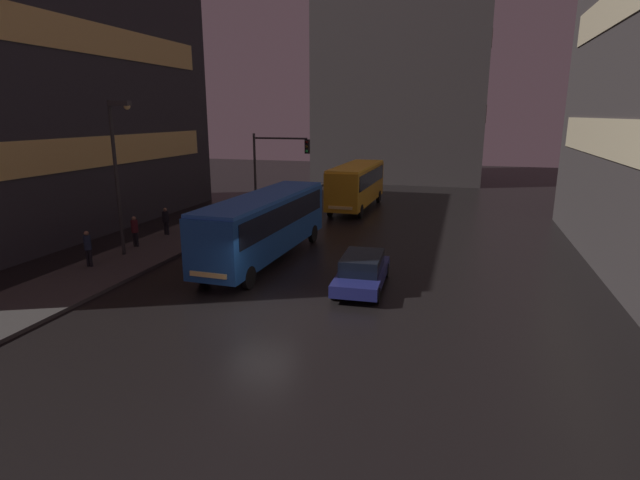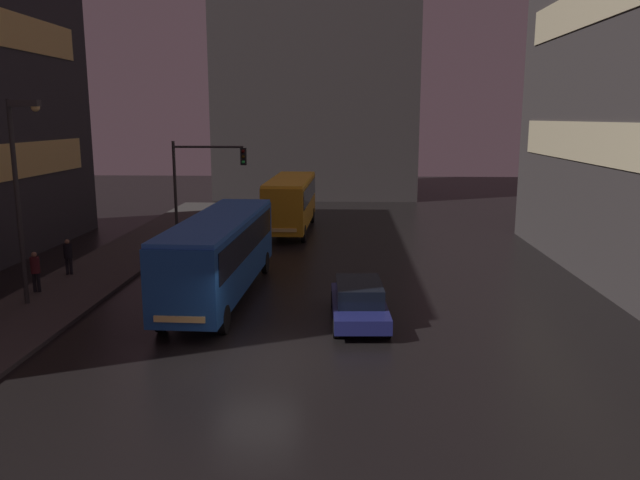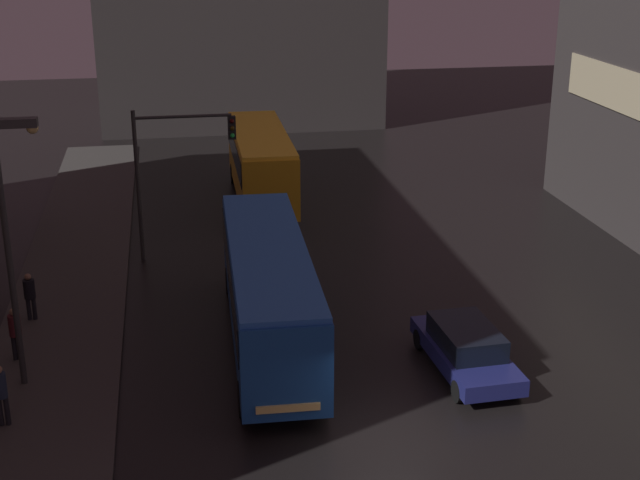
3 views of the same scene
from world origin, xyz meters
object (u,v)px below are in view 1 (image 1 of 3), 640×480
at_px(pedestrian_near, 166,219).
at_px(traffic_light_main, 274,163).
at_px(street_lamp_sidewalk, 118,155).
at_px(bus_near, 265,220).
at_px(pedestrian_mid, 135,229).
at_px(pedestrian_far, 88,246).
at_px(car_taxi, 362,271).
at_px(bus_far, 357,182).

height_order(pedestrian_near, traffic_light_main, traffic_light_main).
bearing_deg(traffic_light_main, street_lamp_sidewalk, -114.19).
distance_m(bus_near, pedestrian_mid, 7.77).
relative_size(bus_near, pedestrian_far, 6.54).
bearing_deg(traffic_light_main, pedestrian_mid, -121.16).
height_order(car_taxi, street_lamp_sidewalk, street_lamp_sidewalk).
height_order(bus_near, pedestrian_mid, bus_near).
bearing_deg(bus_near, pedestrian_near, -18.82).
height_order(bus_near, street_lamp_sidewalk, street_lamp_sidewalk).
xyz_separation_m(traffic_light_main, street_lamp_sidewalk, (-4.44, -9.88, 1.14)).
height_order(bus_near, bus_far, bus_far).
distance_m(bus_near, pedestrian_far, 8.52).
distance_m(bus_near, car_taxi, 6.36).
xyz_separation_m(bus_near, car_taxi, (5.56, -2.80, -1.31)).
bearing_deg(pedestrian_near, pedestrian_mid, 9.64).
bearing_deg(pedestrian_mid, traffic_light_main, 177.04).
xyz_separation_m(bus_near, pedestrian_far, (-7.55, -3.85, -0.90)).
bearing_deg(bus_far, street_lamp_sidewalk, 64.03).
bearing_deg(pedestrian_near, bus_near, 79.80).
xyz_separation_m(bus_near, pedestrian_mid, (-7.72, -0.02, -0.91)).
xyz_separation_m(pedestrian_near, pedestrian_mid, (-0.05, -2.94, 0.03)).
xyz_separation_m(pedestrian_mid, traffic_light_main, (5.04, 8.34, 2.99)).
relative_size(bus_near, street_lamp_sidewalk, 1.47).
xyz_separation_m(pedestrian_near, street_lamp_sidewalk, (0.55, -4.48, 4.16)).
xyz_separation_m(car_taxi, traffic_light_main, (-8.24, 11.12, 3.39)).
bearing_deg(car_taxi, pedestrian_far, 1.96).
relative_size(bus_far, pedestrian_near, 6.05).
xyz_separation_m(pedestrian_near, traffic_light_main, (4.99, 5.40, 3.02)).
distance_m(car_taxi, pedestrian_far, 13.16).
bearing_deg(pedestrian_far, traffic_light_main, 108.77).
distance_m(car_taxi, pedestrian_mid, 13.57).
height_order(car_taxi, pedestrian_far, pedestrian_far).
xyz_separation_m(pedestrian_far, traffic_light_main, (4.88, 12.17, 2.98)).
xyz_separation_m(bus_far, pedestrian_near, (-9.15, -12.36, -1.00)).
height_order(car_taxi, traffic_light_main, traffic_light_main).
distance_m(bus_far, street_lamp_sidewalk, 19.17).
relative_size(pedestrian_near, traffic_light_main, 0.27).
xyz_separation_m(car_taxi, pedestrian_far, (-13.11, -1.05, 0.41)).
height_order(bus_far, pedestrian_far, bus_far).
xyz_separation_m(bus_near, street_lamp_sidewalk, (-7.11, -1.56, 3.22)).
xyz_separation_m(car_taxi, pedestrian_mid, (-13.28, 2.78, 0.40)).
bearing_deg(traffic_light_main, bus_far, 59.14).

